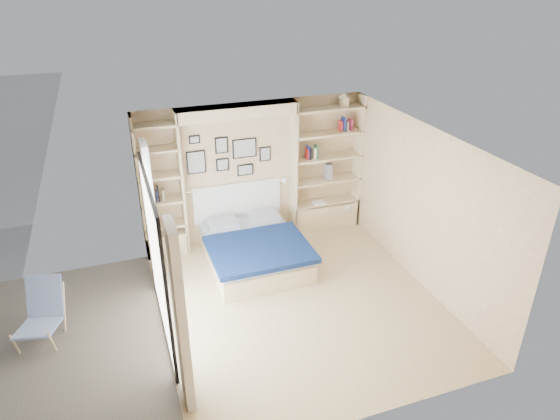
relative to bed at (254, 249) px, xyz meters
name	(u,v)px	position (x,y,z in m)	size (l,w,h in m)	color
ground	(298,301)	(0.31, -1.25, -0.26)	(4.50, 4.50, 0.00)	tan
room_shell	(244,199)	(-0.07, 0.27, 0.81)	(4.50, 4.50, 4.50)	tan
bed	(254,249)	(0.00, 0.00, 0.00)	(1.60, 1.98, 1.07)	beige
photo_gallery	(228,155)	(-0.14, 0.97, 1.34)	(1.48, 0.02, 0.82)	black
reading_lamps	(241,186)	(0.01, 0.75, 0.84)	(1.92, 0.12, 0.15)	silver
shelf_decor	(313,144)	(1.38, 0.82, 1.42)	(3.53, 0.23, 2.03)	#A51E1E
deck	(38,357)	(-3.29, -1.25, -0.26)	(3.20, 4.00, 0.05)	#716453
deck_chair	(41,312)	(-3.20, -0.83, 0.13)	(0.67, 0.91, 0.82)	tan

